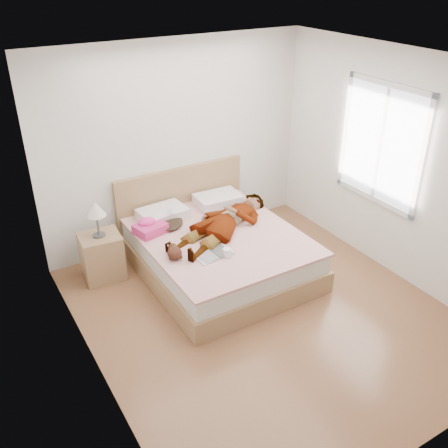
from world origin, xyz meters
The scene contains 11 objects.
ground centered at (0.00, 0.00, 0.00)m, with size 4.00×4.00×0.00m, color #512F19.
woman centered at (0.13, 1.08, 0.63)m, with size 0.64×1.70×0.23m, color white.
hair centered at (-0.44, 1.53, 0.55)m, with size 0.42×0.52×0.08m, color black.
phone centered at (-0.37, 1.48, 0.68)m, with size 0.04×0.09×0.01m, color silver.
room_shell centered at (1.77, 0.30, 1.50)m, with size 4.00×4.00×4.00m.
bed centered at (0.00, 1.04, 0.28)m, with size 1.80×2.08×1.00m.
towel centered at (-0.68, 1.42, 0.58)m, with size 0.41×0.36×0.18m.
magazine centered at (-0.28, 0.61, 0.52)m, with size 0.44×0.30×0.02m.
coffee_mug centered at (-0.17, 0.49, 0.56)m, with size 0.14×0.11×0.10m.
plush_toy centered at (-0.68, 0.77, 0.58)m, with size 0.20×0.26×0.13m.
nightstand centered at (-1.25, 1.57, 0.33)m, with size 0.49×0.45×0.99m.
Camera 1 is at (-2.58, -3.45, 3.43)m, focal length 40.00 mm.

